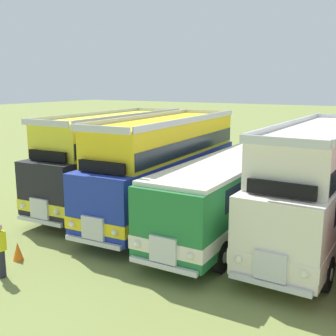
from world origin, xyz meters
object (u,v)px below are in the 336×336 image
(bus_third_in_row, at_px, (232,188))
(cone_near_end, at_px, (18,251))
(marshal_person, at_px, (0,250))
(bus_second_in_row, at_px, (167,165))
(bus_fourth_in_row, at_px, (319,181))
(bus_first_in_row, at_px, (114,157))

(bus_third_in_row, relative_size, cone_near_end, 17.32)
(marshal_person, bearing_deg, bus_third_in_row, 59.71)
(cone_near_end, height_order, marshal_person, marshal_person)
(bus_second_in_row, xyz_separation_m, bus_fourth_in_row, (6.44, 0.19, 0.00))
(bus_fourth_in_row, bearing_deg, cone_near_end, -139.97)
(bus_second_in_row, bearing_deg, marshal_person, -98.91)
(bus_first_in_row, bearing_deg, bus_third_in_row, -5.26)
(bus_fourth_in_row, distance_m, marshal_person, 11.22)
(bus_third_in_row, relative_size, marshal_person, 6.36)
(bus_third_in_row, xyz_separation_m, marshal_person, (-4.46, -7.63, -0.87))
(bus_third_in_row, height_order, bus_fourth_in_row, bus_fourth_in_row)
(bus_first_in_row, relative_size, bus_third_in_row, 0.91)
(bus_first_in_row, xyz_separation_m, marshal_person, (1.98, -8.22, -1.47))
(cone_near_end, bearing_deg, marshal_person, -61.66)
(bus_third_in_row, bearing_deg, bus_fourth_in_row, 7.52)
(bus_first_in_row, relative_size, bus_fourth_in_row, 0.94)
(marshal_person, bearing_deg, cone_near_end, 118.34)
(bus_third_in_row, bearing_deg, marshal_person, -120.29)
(bus_fourth_in_row, relative_size, cone_near_end, 16.85)
(bus_second_in_row, xyz_separation_m, marshal_person, (-1.23, -7.87, -1.47))
(bus_third_in_row, distance_m, marshal_person, 8.88)
(bus_second_in_row, distance_m, marshal_person, 8.10)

